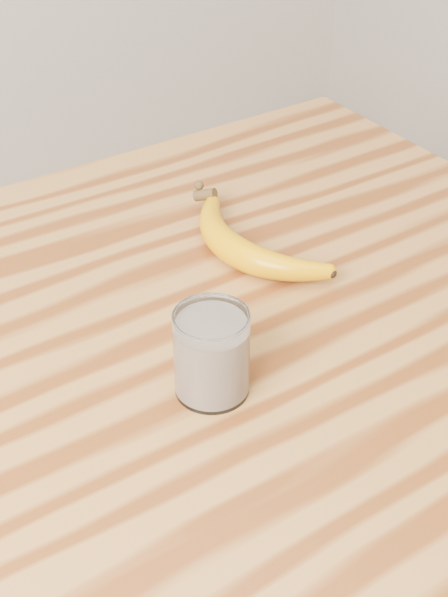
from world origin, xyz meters
TOP-DOWN VIEW (x-y plane):
  - table at (0.00, 0.00)m, footprint 1.20×0.80m
  - smoothie_glass at (0.05, -0.10)m, footprint 0.07×0.07m
  - banana at (0.19, 0.07)m, footprint 0.15×0.32m

SIDE VIEW (x-z plane):
  - table at x=0.00m, z-range 0.32..1.22m
  - banana at x=0.19m, z-range 0.90..0.94m
  - smoothie_glass at x=0.05m, z-range 0.90..0.99m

